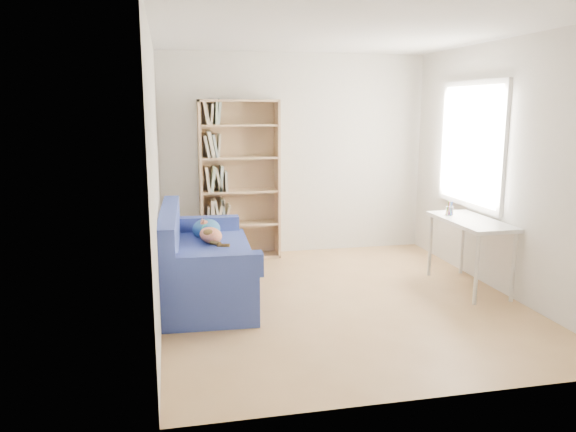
# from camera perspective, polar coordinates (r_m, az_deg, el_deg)

# --- Properties ---
(ground) EXTENTS (4.00, 4.00, 0.00)m
(ground) POSITION_cam_1_polar(r_m,az_deg,el_deg) (5.77, 5.14, -8.47)
(ground) COLOR #A87C4C
(ground) RESTS_ON ground
(room_shell) EXTENTS (3.54, 4.04, 2.62)m
(room_shell) POSITION_cam_1_polar(r_m,az_deg,el_deg) (5.51, 6.32, 7.98)
(room_shell) COLOR silver
(room_shell) RESTS_ON ground
(sofa) EXTENTS (0.97, 1.90, 0.92)m
(sofa) POSITION_cam_1_polar(r_m,az_deg,el_deg) (5.82, -8.71, -4.84)
(sofa) COLOR navy
(sofa) RESTS_ON ground
(bookshelf) EXTENTS (1.00, 0.31, 2.01)m
(bookshelf) POSITION_cam_1_polar(r_m,az_deg,el_deg) (7.14, -4.94, 2.98)
(bookshelf) COLOR tan
(bookshelf) RESTS_ON ground
(desk) EXTENTS (0.50, 1.10, 0.75)m
(desk) POSITION_cam_1_polar(r_m,az_deg,el_deg) (6.25, 18.06, -1.10)
(desk) COLOR white
(desk) RESTS_ON ground
(pen_cup) EXTENTS (0.08, 0.08, 0.16)m
(pen_cup) POSITION_cam_1_polar(r_m,az_deg,el_deg) (6.41, 16.09, 0.61)
(pen_cup) COLOR white
(pen_cup) RESTS_ON desk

